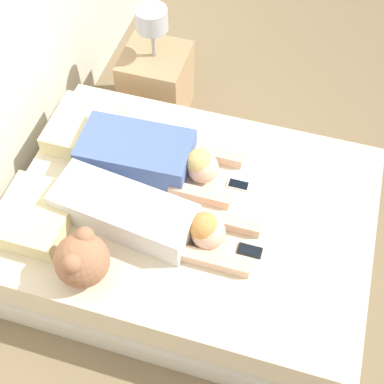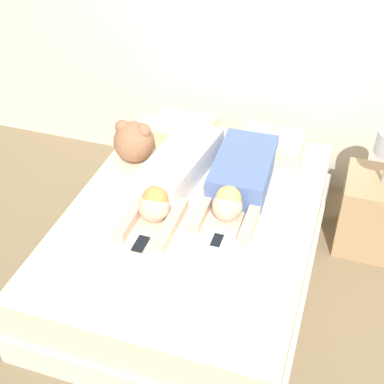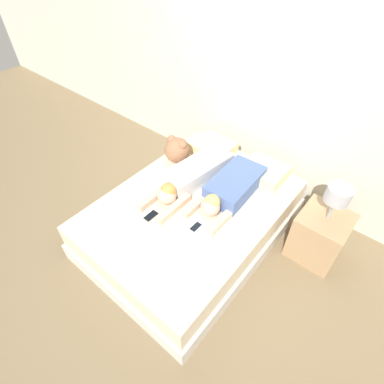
{
  "view_description": "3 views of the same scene",
  "coord_description": "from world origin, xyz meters",
  "views": [
    {
      "loc": [
        -1.65,
        -0.48,
        3.05
      ],
      "look_at": [
        0.0,
        0.0,
        0.63
      ],
      "focal_mm": 50.0,
      "sensor_mm": 36.0,
      "label": 1
    },
    {
      "loc": [
        0.81,
        -2.45,
        2.64
      ],
      "look_at": [
        0.0,
        0.0,
        0.63
      ],
      "focal_mm": 50.0,
      "sensor_mm": 36.0,
      "label": 2
    },
    {
      "loc": [
        1.32,
        -1.59,
        2.63
      ],
      "look_at": [
        0.0,
        0.0,
        0.63
      ],
      "focal_mm": 28.0,
      "sensor_mm": 36.0,
      "label": 3
    }
  ],
  "objects": [
    {
      "name": "ground_plane",
      "position": [
        0.0,
        0.0,
        0.0
      ],
      "size": [
        12.0,
        12.0,
        0.0
      ],
      "primitive_type": "plane",
      "color": "#7F6B4C"
    },
    {
      "name": "wall_back",
      "position": [
        0.0,
        1.22,
        1.3
      ],
      "size": [
        12.0,
        0.06,
        2.6
      ],
      "color": "beige",
      "rests_on": "ground_plane"
    },
    {
      "name": "pillow_head_left",
      "position": [
        -0.34,
        0.81,
        0.54
      ],
      "size": [
        0.45,
        0.4,
        0.13
      ],
      "color": "beige",
      "rests_on": "bed"
    },
    {
      "name": "pillow_head_right",
      "position": [
        0.34,
        0.81,
        0.54
      ],
      "size": [
        0.45,
        0.4,
        0.13
      ],
      "color": "beige",
      "rests_on": "bed"
    },
    {
      "name": "bed",
      "position": [
        0.0,
        0.0,
        0.24
      ],
      "size": [
        1.58,
        2.14,
        0.48
      ],
      "color": "beige",
      "rests_on": "ground_plane"
    },
    {
      "name": "nightstand",
      "position": [
        1.12,
        0.61,
        0.3
      ],
      "size": [
        0.46,
        0.46,
        0.92
      ],
      "color": "tan",
      "rests_on": "ground_plane"
    },
    {
      "name": "cell_phone_left",
      "position": [
        -0.19,
        -0.39,
        0.48
      ],
      "size": [
        0.07,
        0.13,
        0.01
      ],
      "color": "black",
      "rests_on": "bed"
    },
    {
      "name": "cell_phone_right",
      "position": [
        0.23,
        -0.22,
        0.48
      ],
      "size": [
        0.07,
        0.13,
        0.01
      ],
      "color": "silver",
      "rests_on": "bed"
    },
    {
      "name": "person_right",
      "position": [
        0.23,
        0.32,
        0.57
      ],
      "size": [
        0.39,
        0.96,
        0.22
      ],
      "color": "#4C66A5",
      "rests_on": "bed"
    },
    {
      "name": "plush_toy",
      "position": [
        -0.56,
        0.42,
        0.63
      ],
      "size": [
        0.29,
        0.29,
        0.3
      ],
      "color": "#996647",
      "rests_on": "bed"
    },
    {
      "name": "person_left",
      "position": [
        -0.19,
        0.21,
        0.57
      ],
      "size": [
        0.4,
        1.17,
        0.22
      ],
      "color": "silver",
      "rests_on": "bed"
    }
  ]
}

